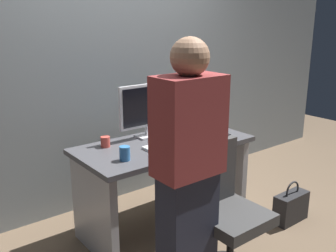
{
  "coord_description": "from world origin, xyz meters",
  "views": [
    {
      "loc": [
        -1.79,
        -2.35,
        1.73
      ],
      "look_at": [
        0.0,
        -0.05,
        0.91
      ],
      "focal_mm": 40.73,
      "sensor_mm": 36.0,
      "label": 1
    }
  ],
  "objects_px": {
    "monitor": "(148,107)",
    "mouse": "(193,136)",
    "desk": "(164,169)",
    "cell_phone": "(222,134)",
    "book_stack": "(196,125)",
    "cup_near_keyboard": "(125,153)",
    "handbag": "(291,207)",
    "cup_by_monitor": "(105,142)",
    "office_chair": "(225,218)",
    "keyboard": "(169,144)",
    "person_at_desk": "(188,175)"
  },
  "relations": [
    {
      "from": "desk",
      "to": "cell_phone",
      "type": "distance_m",
      "value": 0.6
    },
    {
      "from": "person_at_desk",
      "to": "book_stack",
      "type": "height_order",
      "value": "person_at_desk"
    },
    {
      "from": "book_stack",
      "to": "desk",
      "type": "bearing_deg",
      "value": -170.48
    },
    {
      "from": "person_at_desk",
      "to": "monitor",
      "type": "distance_m",
      "value": 1.08
    },
    {
      "from": "keyboard",
      "to": "cup_by_monitor",
      "type": "xyz_separation_m",
      "value": [
        -0.41,
        0.28,
        0.03
      ]
    },
    {
      "from": "desk",
      "to": "cell_phone",
      "type": "xyz_separation_m",
      "value": [
        0.53,
        -0.13,
        0.24
      ]
    },
    {
      "from": "office_chair",
      "to": "book_stack",
      "type": "relative_size",
      "value": 4.33
    },
    {
      "from": "mouse",
      "to": "cell_phone",
      "type": "relative_size",
      "value": 0.69
    },
    {
      "from": "cup_near_keyboard",
      "to": "cup_by_monitor",
      "type": "xyz_separation_m",
      "value": [
        0.04,
        0.35,
        -0.01
      ]
    },
    {
      "from": "monitor",
      "to": "book_stack",
      "type": "relative_size",
      "value": 2.49
    },
    {
      "from": "mouse",
      "to": "handbag",
      "type": "relative_size",
      "value": 0.26
    },
    {
      "from": "keyboard",
      "to": "cell_phone",
      "type": "relative_size",
      "value": 2.99
    },
    {
      "from": "desk",
      "to": "cell_phone",
      "type": "relative_size",
      "value": 10.0
    },
    {
      "from": "desk",
      "to": "keyboard",
      "type": "relative_size",
      "value": 3.35
    },
    {
      "from": "monitor",
      "to": "mouse",
      "type": "height_order",
      "value": "monitor"
    },
    {
      "from": "cup_by_monitor",
      "to": "cup_near_keyboard",
      "type": "bearing_deg",
      "value": -95.97
    },
    {
      "from": "keyboard",
      "to": "mouse",
      "type": "relative_size",
      "value": 4.3
    },
    {
      "from": "office_chair",
      "to": "monitor",
      "type": "relative_size",
      "value": 1.74
    },
    {
      "from": "keyboard",
      "to": "cup_by_monitor",
      "type": "distance_m",
      "value": 0.5
    },
    {
      "from": "mouse",
      "to": "cell_phone",
      "type": "distance_m",
      "value": 0.27
    },
    {
      "from": "monitor",
      "to": "mouse",
      "type": "distance_m",
      "value": 0.46
    },
    {
      "from": "desk",
      "to": "keyboard",
      "type": "height_order",
      "value": "keyboard"
    },
    {
      "from": "person_at_desk",
      "to": "cup_by_monitor",
      "type": "xyz_separation_m",
      "value": [
        -0.01,
        0.98,
        -0.04
      ]
    },
    {
      "from": "office_chair",
      "to": "handbag",
      "type": "xyz_separation_m",
      "value": [
        0.99,
        0.14,
        -0.29
      ]
    },
    {
      "from": "person_at_desk",
      "to": "cup_near_keyboard",
      "type": "relative_size",
      "value": 15.82
    },
    {
      "from": "book_stack",
      "to": "cell_phone",
      "type": "relative_size",
      "value": 1.51
    },
    {
      "from": "cup_near_keyboard",
      "to": "handbag",
      "type": "distance_m",
      "value": 1.62
    },
    {
      "from": "monitor",
      "to": "handbag",
      "type": "xyz_separation_m",
      "value": [
        0.94,
        -0.83,
        -0.88
      ]
    },
    {
      "from": "monitor",
      "to": "cup_by_monitor",
      "type": "xyz_separation_m",
      "value": [
        -0.42,
        -0.01,
        -0.21
      ]
    },
    {
      "from": "cell_phone",
      "to": "keyboard",
      "type": "bearing_deg",
      "value": 162.51
    },
    {
      "from": "monitor",
      "to": "cup_by_monitor",
      "type": "relative_size",
      "value": 6.45
    },
    {
      "from": "desk",
      "to": "person_at_desk",
      "type": "distance_m",
      "value": 0.94
    },
    {
      "from": "cup_by_monitor",
      "to": "handbag",
      "type": "relative_size",
      "value": 0.22
    },
    {
      "from": "desk",
      "to": "mouse",
      "type": "distance_m",
      "value": 0.37
    },
    {
      "from": "cup_by_monitor",
      "to": "keyboard",
      "type": "bearing_deg",
      "value": -34.59
    },
    {
      "from": "handbag",
      "to": "office_chair",
      "type": "bearing_deg",
      "value": -172.0
    },
    {
      "from": "cup_near_keyboard",
      "to": "book_stack",
      "type": "bearing_deg",
      "value": 14.04
    },
    {
      "from": "desk",
      "to": "office_chair",
      "type": "relative_size",
      "value": 1.53
    },
    {
      "from": "cup_near_keyboard",
      "to": "monitor",
      "type": "bearing_deg",
      "value": 38.5
    },
    {
      "from": "cell_phone",
      "to": "person_at_desk",
      "type": "bearing_deg",
      "value": -158.42
    },
    {
      "from": "mouse",
      "to": "cup_near_keyboard",
      "type": "height_order",
      "value": "cup_near_keyboard"
    },
    {
      "from": "mouse",
      "to": "book_stack",
      "type": "distance_m",
      "value": 0.2
    },
    {
      "from": "handbag",
      "to": "book_stack",
      "type": "bearing_deg",
      "value": 126.08
    },
    {
      "from": "cup_by_monitor",
      "to": "office_chair",
      "type": "bearing_deg",
      "value": -69.09
    },
    {
      "from": "book_stack",
      "to": "cup_by_monitor",
      "type": "bearing_deg",
      "value": 171.51
    },
    {
      "from": "monitor",
      "to": "mouse",
      "type": "relative_size",
      "value": 5.4
    },
    {
      "from": "office_chair",
      "to": "keyboard",
      "type": "relative_size",
      "value": 2.19
    },
    {
      "from": "desk",
      "to": "cell_phone",
      "type": "bearing_deg",
      "value": -14.1
    },
    {
      "from": "desk",
      "to": "keyboard",
      "type": "xyz_separation_m",
      "value": [
        -0.02,
        -0.09,
        0.25
      ]
    },
    {
      "from": "person_at_desk",
      "to": "monitor",
      "type": "height_order",
      "value": "person_at_desk"
    }
  ]
}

